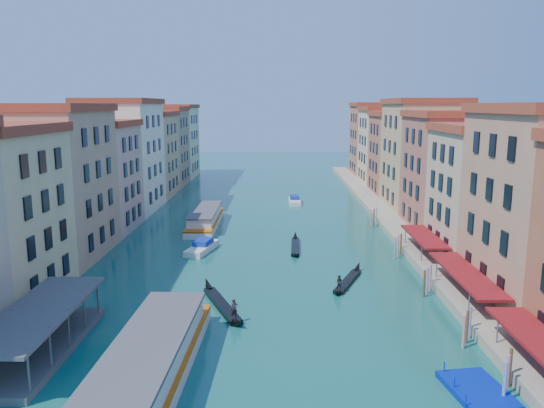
# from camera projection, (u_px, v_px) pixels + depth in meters

# --- Properties ---
(left_bank_palazzos) EXTENTS (12.80, 128.40, 21.00)m
(left_bank_palazzos) POSITION_uv_depth(u_px,v_px,m) (112.00, 163.00, 93.26)
(left_bank_palazzos) COLOR tan
(left_bank_palazzos) RESTS_ON ground
(right_bank_palazzos) EXTENTS (12.80, 128.40, 21.00)m
(right_bank_palazzos) POSITION_uv_depth(u_px,v_px,m) (431.00, 163.00, 92.93)
(right_bank_palazzos) COLOR #9C4E33
(right_bank_palazzos) RESTS_ON ground
(quay) EXTENTS (4.00, 140.00, 1.00)m
(quay) POSITION_uv_depth(u_px,v_px,m) (383.00, 215.00, 94.72)
(quay) COLOR gray
(quay) RESTS_ON ground
(restaurant_awnings) EXTENTS (3.20, 44.55, 3.12)m
(restaurant_awnings) POSITION_uv_depth(u_px,v_px,m) (467.00, 276.00, 52.99)
(restaurant_awnings) COLOR maroon
(restaurant_awnings) RESTS_ON ground
(vaporetto_stop) EXTENTS (5.40, 16.40, 3.65)m
(vaporetto_stop) POSITION_uv_depth(u_px,v_px,m) (41.00, 335.00, 42.89)
(vaporetto_stop) COLOR #4F5052
(vaporetto_stop) RESTS_ON ground
(mooring_poles_right) EXTENTS (1.44, 54.24, 3.20)m
(mooring_poles_right) POSITION_uv_depth(u_px,v_px,m) (420.00, 274.00, 59.03)
(mooring_poles_right) COLOR #53361C
(mooring_poles_right) RESTS_ON ground
(mooring_poles_left) EXTENTS (0.24, 8.24, 3.20)m
(mooring_poles_left) POSITION_uv_depth(u_px,v_px,m) (10.00, 337.00, 42.94)
(mooring_poles_left) COLOR #53361C
(mooring_poles_left) RESTS_ON ground
(vaporetto_near) EXTENTS (5.82, 22.74, 3.36)m
(vaporetto_near) POSITION_uv_depth(u_px,v_px,m) (151.00, 361.00, 38.41)
(vaporetto_near) COLOR white
(vaporetto_near) RESTS_ON ground
(vaporetto_far) EXTENTS (4.46, 19.10, 2.84)m
(vaporetto_far) POSITION_uv_depth(u_px,v_px,m) (205.00, 218.00, 88.06)
(vaporetto_far) COLOR white
(vaporetto_far) RESTS_ON ground
(gondola_fore) EXTENTS (5.73, 12.10, 2.54)m
(gondola_fore) POSITION_uv_depth(u_px,v_px,m) (222.00, 303.00, 52.55)
(gondola_fore) COLOR black
(gondola_fore) RESTS_ON ground
(gondola_right) EXTENTS (4.93, 10.41, 2.18)m
(gondola_right) POSITION_uv_depth(u_px,v_px,m) (347.00, 280.00, 59.57)
(gondola_right) COLOR black
(gondola_right) RESTS_ON ground
(gondola_far) EXTENTS (1.37, 11.58, 1.64)m
(gondola_far) POSITION_uv_depth(u_px,v_px,m) (295.00, 245.00, 74.55)
(gondola_far) COLOR black
(gondola_far) RESTS_ON ground
(motorboat_mid) EXTENTS (4.03, 7.85, 1.56)m
(motorboat_mid) POSITION_uv_depth(u_px,v_px,m) (202.00, 247.00, 72.79)
(motorboat_mid) COLOR white
(motorboat_mid) RESTS_ON ground
(motorboat_far) EXTENTS (2.31, 7.25, 1.50)m
(motorboat_far) POSITION_uv_depth(u_px,v_px,m) (295.00, 200.00, 108.44)
(motorboat_far) COLOR white
(motorboat_far) RESTS_ON ground
(blue_dock) EXTENTS (4.48, 5.97, 0.45)m
(blue_dock) POSITION_uv_depth(u_px,v_px,m) (477.00, 391.00, 36.84)
(blue_dock) COLOR #021FAE
(blue_dock) RESTS_ON ground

